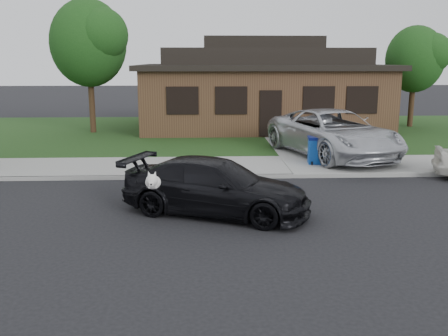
{
  "coord_description": "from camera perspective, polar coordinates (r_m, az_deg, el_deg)",
  "views": [
    {
      "loc": [
        0.93,
        -11.67,
        3.66
      ],
      "look_at": [
        1.42,
        0.02,
        1.1
      ],
      "focal_mm": 40.0,
      "sensor_mm": 36.0,
      "label": 1
    }
  ],
  "objects": [
    {
      "name": "house",
      "position": [
        26.89,
        4.23,
        9.06
      ],
      "size": [
        12.6,
        8.6,
        4.65
      ],
      "color": "#422B1C",
      "rests_on": "ground"
    },
    {
      "name": "minivan",
      "position": [
        18.83,
        12.34,
        3.9
      ],
      "size": [
        4.55,
        6.68,
        1.7
      ],
      "primitive_type": "imported",
      "rotation": [
        0.0,
        0.0,
        0.31
      ],
      "color": "silver",
      "rests_on": "driveway"
    },
    {
      "name": "sedan",
      "position": [
        11.97,
        -0.97,
        -2.15
      ],
      "size": [
        4.93,
        3.45,
        1.32
      ],
      "rotation": [
        0.0,
        0.0,
        1.18
      ],
      "color": "black",
      "rests_on": "ground"
    },
    {
      "name": "lawn",
      "position": [
        24.95,
        -4.51,
        4.02
      ],
      "size": [
        60.0,
        13.0,
        0.13
      ],
      "primitive_type": "cube",
      "color": "#193814",
      "rests_on": "ground"
    },
    {
      "name": "tree_0",
      "position": [
        25.12,
        -14.92,
        13.81
      ],
      "size": [
        3.78,
        3.6,
        6.34
      ],
      "color": "#332114",
      "rests_on": "ground"
    },
    {
      "name": "curb",
      "position": [
        15.62,
        -5.74,
        -1.04
      ],
      "size": [
        60.0,
        0.12,
        0.12
      ],
      "primitive_type": "cube",
      "color": "gray",
      "rests_on": "ground"
    },
    {
      "name": "ground",
      "position": [
        12.27,
        -6.66,
        -5.1
      ],
      "size": [
        120.0,
        120.0,
        0.0
      ],
      "primitive_type": "plane",
      "color": "black",
      "rests_on": "ground"
    },
    {
      "name": "driveway",
      "position": [
        22.55,
        10.65,
        2.97
      ],
      "size": [
        4.5,
        13.0,
        0.14
      ],
      "primitive_type": "cube",
      "color": "gray",
      "rests_on": "ground"
    },
    {
      "name": "recycling_bin",
      "position": [
        17.41,
        10.49,
        2.01
      ],
      "size": [
        0.63,
        0.64,
        0.95
      ],
      "rotation": [
        0.0,
        0.0,
        -0.11
      ],
      "color": "#0D3F99",
      "rests_on": "sidewalk"
    },
    {
      "name": "tree_1",
      "position": [
        28.38,
        21.33,
        11.63
      ],
      "size": [
        3.15,
        3.0,
        5.25
      ],
      "color": "#332114",
      "rests_on": "ground"
    },
    {
      "name": "sidewalk",
      "position": [
        17.09,
        -5.46,
        0.12
      ],
      "size": [
        60.0,
        3.0,
        0.12
      ],
      "primitive_type": "cube",
      "color": "gray",
      "rests_on": "ground"
    }
  ]
}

